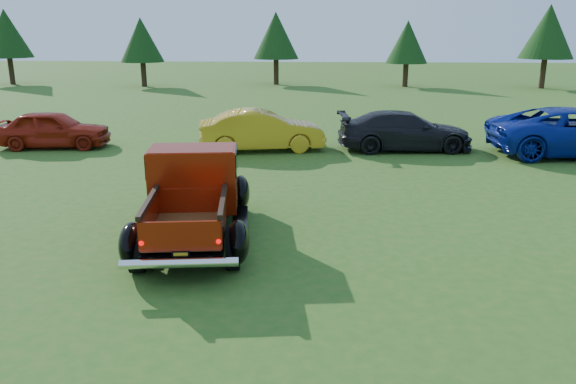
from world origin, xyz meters
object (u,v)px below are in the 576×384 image
(tree_far_west, at_px, (6,34))
(tree_east, at_px, (548,32))
(tree_mid_right, at_px, (407,42))
(show_car_grey, at_px, (405,131))
(tree_west, at_px, (141,40))
(tree_mid_left, at_px, (276,36))
(show_car_red, at_px, (53,129))
(pickup_truck, at_px, (195,193))
(show_car_yellow, at_px, (262,130))

(tree_far_west, xyz_separation_m, tree_east, (37.00, -0.50, 0.14))
(tree_mid_right, height_order, show_car_grey, tree_mid_right)
(tree_mid_right, relative_size, tree_east, 0.81)
(tree_far_west, bearing_deg, tree_west, -5.71)
(tree_west, relative_size, tree_mid_left, 0.92)
(tree_west, distance_m, tree_east, 27.01)
(tree_far_west, bearing_deg, tree_mid_right, -0.00)
(tree_east, relative_size, show_car_red, 1.48)
(tree_east, bearing_deg, pickup_truck, -120.33)
(tree_mid_right, bearing_deg, show_car_yellow, -109.04)
(tree_mid_left, bearing_deg, tree_far_west, -176.99)
(tree_mid_left, xyz_separation_m, show_car_grey, (6.15, -22.29, -2.75))
(show_car_yellow, bearing_deg, tree_east, -49.47)
(tree_west, height_order, tree_mid_right, tree_west)
(show_car_grey, bearing_deg, show_car_red, 86.68)
(show_car_red, distance_m, show_car_grey, 11.66)
(tree_mid_right, bearing_deg, tree_east, -3.18)
(show_car_yellow, bearing_deg, show_car_red, 78.06)
(tree_far_west, height_order, show_car_yellow, tree_far_west)
(tree_far_west, relative_size, pickup_truck, 1.10)
(tree_far_west, relative_size, tree_mid_left, 1.04)
(tree_east, bearing_deg, tree_mid_right, 176.82)
(show_car_red, bearing_deg, tree_mid_left, -19.67)
(tree_far_west, relative_size, tree_east, 0.96)
(pickup_truck, distance_m, show_car_grey, 9.61)
(tree_east, distance_m, show_car_yellow, 27.06)
(show_car_yellow, bearing_deg, pickup_truck, 165.18)
(show_car_grey, bearing_deg, pickup_truck, 142.78)
(pickup_truck, relative_size, show_car_yellow, 1.18)
(tree_east, xyz_separation_m, pickup_truck, (-16.93, -28.95, -2.85))
(tree_mid_right, height_order, show_car_yellow, tree_mid_right)
(tree_east, height_order, show_car_yellow, tree_east)
(tree_mid_left, bearing_deg, show_car_red, -103.62)
(tree_east, relative_size, show_car_grey, 1.24)
(tree_far_west, distance_m, show_car_grey, 33.08)
(tree_mid_left, bearing_deg, show_car_grey, -74.58)
(tree_west, distance_m, show_car_grey, 25.45)
(pickup_truck, relative_size, show_car_red, 1.30)
(tree_west, bearing_deg, show_car_red, -80.40)
(pickup_truck, bearing_deg, tree_mid_right, 67.43)
(tree_west, xyz_separation_m, show_car_red, (3.50, -20.69, -2.49))
(tree_mid_right, bearing_deg, tree_mid_left, 173.66)
(tree_mid_left, relative_size, show_car_red, 1.37)
(tree_far_west, xyz_separation_m, show_car_grey, (25.15, -21.29, -2.89))
(tree_mid_left, height_order, show_car_red, tree_mid_left)
(tree_mid_left, xyz_separation_m, pickup_truck, (1.07, -30.45, -2.58))
(show_car_grey, bearing_deg, tree_west, 31.47)
(tree_west, xyz_separation_m, tree_mid_left, (9.00, 2.00, 0.27))
(tree_mid_right, xyz_separation_m, tree_east, (9.00, -0.50, 0.68))
(tree_east, distance_m, show_car_grey, 24.12)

